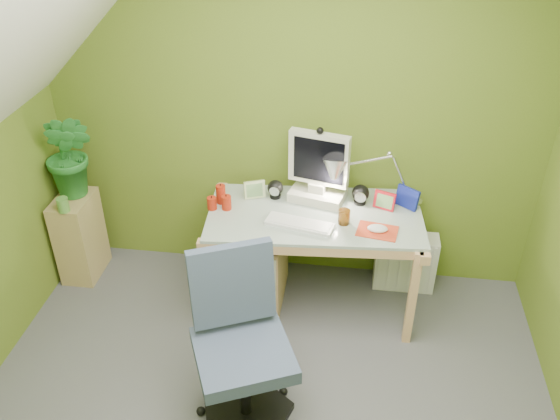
# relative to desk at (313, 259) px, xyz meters

# --- Properties ---
(wall_back) EXTENTS (3.20, 0.01, 2.40)m
(wall_back) POSITION_rel_desk_xyz_m (-0.19, 0.39, 0.85)
(wall_back) COLOR olive
(wall_back) RESTS_ON floor
(desk) EXTENTS (1.36, 0.75, 0.71)m
(desk) POSITION_rel_desk_xyz_m (0.00, 0.00, 0.00)
(desk) COLOR tan
(desk) RESTS_ON floor
(monitor) EXTENTS (0.45, 0.33, 0.56)m
(monitor) POSITION_rel_desk_xyz_m (0.00, 0.18, 0.63)
(monitor) COLOR beige
(monitor) RESTS_ON desk
(speaker_left) EXTENTS (0.12, 0.12, 0.12)m
(speaker_left) POSITION_rel_desk_xyz_m (-0.27, 0.16, 0.41)
(speaker_left) COLOR black
(speaker_left) RESTS_ON desk
(speaker_right) EXTENTS (0.13, 0.13, 0.13)m
(speaker_right) POSITION_rel_desk_xyz_m (0.27, 0.16, 0.42)
(speaker_right) COLOR black
(speaker_right) RESTS_ON desk
(keyboard) EXTENTS (0.43, 0.21, 0.02)m
(keyboard) POSITION_rel_desk_xyz_m (-0.08, -0.14, 0.36)
(keyboard) COLOR white
(keyboard) RESTS_ON desk
(mousepad) EXTENTS (0.26, 0.20, 0.01)m
(mousepad) POSITION_rel_desk_xyz_m (0.38, -0.14, 0.36)
(mousepad) COLOR red
(mousepad) RESTS_ON desk
(mouse) EXTENTS (0.12, 0.08, 0.04)m
(mouse) POSITION_rel_desk_xyz_m (0.38, -0.14, 0.37)
(mouse) COLOR white
(mouse) RESTS_ON mousepad
(amber_tumbler) EXTENTS (0.08, 0.08, 0.09)m
(amber_tumbler) POSITION_rel_desk_xyz_m (0.18, -0.08, 0.40)
(amber_tumbler) COLOR #995816
(amber_tumbler) RESTS_ON desk
(candle_cluster) EXTENTS (0.18, 0.17, 0.12)m
(candle_cluster) POSITION_rel_desk_xyz_m (-0.60, 0.01, 0.41)
(candle_cluster) COLOR #AE230F
(candle_cluster) RESTS_ON desk
(photo_frame_red) EXTENTS (0.13, 0.07, 0.11)m
(photo_frame_red) POSITION_rel_desk_xyz_m (0.42, 0.12, 0.41)
(photo_frame_red) COLOR red
(photo_frame_red) RESTS_ON desk
(photo_frame_blue) EXTENTS (0.14, 0.11, 0.13)m
(photo_frame_blue) POSITION_rel_desk_xyz_m (0.56, 0.16, 0.42)
(photo_frame_blue) COLOR #152296
(photo_frame_blue) RESTS_ON desk
(photo_frame_green) EXTENTS (0.13, 0.07, 0.12)m
(photo_frame_green) POSITION_rel_desk_xyz_m (-0.40, 0.14, 0.41)
(photo_frame_green) COLOR beige
(photo_frame_green) RESTS_ON desk
(desk_lamp) EXTENTS (0.53, 0.27, 0.54)m
(desk_lamp) POSITION_rel_desk_xyz_m (0.45, 0.18, 0.62)
(desk_lamp) COLOR #B9B9BE
(desk_lamp) RESTS_ON desk
(side_ledge) EXTENTS (0.23, 0.35, 0.62)m
(side_ledge) POSITION_rel_desk_xyz_m (-1.64, 0.09, -0.04)
(side_ledge) COLOR tan
(side_ledge) RESTS_ON floor
(potted_plant) EXTENTS (0.39, 0.34, 0.61)m
(potted_plant) POSITION_rel_desk_xyz_m (-1.61, 0.14, 0.57)
(potted_plant) COLOR #28782E
(potted_plant) RESTS_ON side_ledge
(green_cup) EXTENTS (0.09, 0.09, 0.10)m
(green_cup) POSITION_rel_desk_xyz_m (-1.62, -0.06, 0.31)
(green_cup) COLOR #609D41
(green_cup) RESTS_ON side_ledge
(task_chair) EXTENTS (0.71, 0.71, 0.97)m
(task_chair) POSITION_rel_desk_xyz_m (-0.27, -0.98, 0.13)
(task_chair) COLOR #3A4760
(task_chair) RESTS_ON floor
(radiator) EXTENTS (0.41, 0.16, 0.41)m
(radiator) POSITION_rel_desk_xyz_m (0.61, 0.25, -0.15)
(radiator) COLOR white
(radiator) RESTS_ON floor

